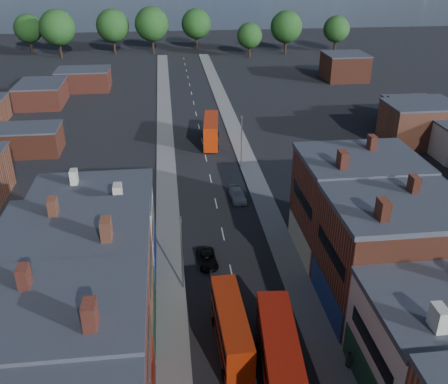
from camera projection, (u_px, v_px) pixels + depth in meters
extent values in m
cube|color=gray|center=(167.00, 199.00, 68.15)|extent=(3.00, 200.00, 0.12)
cube|color=gray|center=(261.00, 194.00, 69.51)|extent=(3.00, 200.00, 0.12)
cylinder|color=slate|center=(182.00, 255.00, 48.74)|extent=(0.16, 0.16, 8.00)
cube|color=slate|center=(180.00, 219.00, 46.96)|extent=(0.25, 0.70, 0.25)
cylinder|color=slate|center=(241.00, 142.00, 76.53)|extent=(0.16, 0.16, 8.00)
cube|color=slate|center=(242.00, 117.00, 74.75)|extent=(0.25, 0.70, 0.25)
cube|color=red|center=(231.00, 329.00, 41.86)|extent=(2.49, 9.88, 3.93)
cube|color=black|center=(231.00, 336.00, 42.20)|extent=(2.53, 9.10, 0.80)
cube|color=black|center=(231.00, 320.00, 41.45)|extent=(2.53, 9.10, 0.80)
cylinder|color=black|center=(223.00, 375.00, 39.75)|extent=(0.29, 0.90, 0.89)
cylinder|color=black|center=(251.00, 372.00, 40.03)|extent=(0.29, 0.90, 0.89)
cylinder|color=black|center=(214.00, 322.00, 45.32)|extent=(0.29, 0.90, 0.89)
cylinder|color=black|center=(238.00, 319.00, 45.61)|extent=(0.29, 0.90, 0.89)
cube|color=#B31A0A|center=(280.00, 362.00, 37.94)|extent=(3.66, 11.73, 4.61)
cube|color=black|center=(279.00, 371.00, 38.34)|extent=(3.64, 10.81, 0.94)
cube|color=black|center=(280.00, 352.00, 37.45)|extent=(3.64, 10.81, 0.94)
cylinder|color=black|center=(257.00, 349.00, 42.17)|extent=(0.41, 1.07, 1.05)
cylinder|color=black|center=(288.00, 348.00, 42.23)|extent=(0.41, 1.07, 1.05)
cube|color=red|center=(211.00, 130.00, 86.22)|extent=(3.52, 10.62, 4.17)
cube|color=black|center=(211.00, 135.00, 86.58)|extent=(3.49, 9.80, 0.85)
cube|color=black|center=(211.00, 125.00, 85.78)|extent=(3.49, 9.80, 0.85)
cylinder|color=black|center=(204.00, 148.00, 84.09)|extent=(0.39, 0.97, 0.95)
cylinder|color=black|center=(218.00, 148.00, 84.10)|extent=(0.39, 0.97, 0.95)
cylinder|color=black|center=(205.00, 135.00, 90.06)|extent=(0.39, 0.97, 0.95)
cylinder|color=black|center=(218.00, 135.00, 90.07)|extent=(0.39, 0.97, 0.95)
imported|color=black|center=(207.00, 259.00, 54.15)|extent=(2.25, 4.42, 1.20)
imported|color=#BABABA|center=(238.00, 195.00, 67.83)|extent=(2.13, 4.71, 1.34)
imported|color=#554F49|center=(348.00, 360.00, 40.55)|extent=(0.75, 1.04, 1.62)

